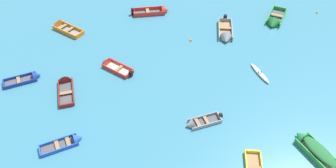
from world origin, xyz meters
name	(u,v)px	position (x,y,z in m)	size (l,w,h in m)	color
rowboat_red_far_right	(157,11)	(-2.36, 33.77, 0.24)	(4.76, 2.23, 1.27)	#4C4C51
kayak_white_midfield_right	(260,73)	(9.00, 22.87, 0.15)	(1.82, 3.09, 0.30)	white
rowboat_green_midfield_left	(274,21)	(11.92, 32.40, 0.26)	(3.20, 4.88, 1.53)	#4C4C51
rowboat_grey_back_row_left	(226,35)	(5.95, 29.19, 0.25)	(1.68, 4.94, 1.42)	#99754C
rowboat_maroon_cluster_outer	(66,84)	(-9.76, 19.87, 0.18)	(2.55, 4.30, 1.22)	#4C4C51
rowboat_deep_blue_distant_center	(30,78)	(-13.48, 20.54, 0.16)	(3.62, 2.63, 1.11)	#4C4C51
rowboat_orange_back_row_right	(62,27)	(-13.19, 29.48, 0.21)	(4.43, 3.31, 1.27)	gray
rowboat_blue_outer_right	(71,141)	(-7.34, 13.34, 0.15)	(3.47, 2.54, 0.99)	#4C4C51
rowboat_red_cluster_inner	(111,65)	(-5.97, 22.97, 0.19)	(3.76, 2.89, 1.16)	beige
rowboat_green_back_row_center	(313,147)	(11.87, 14.00, 0.38)	(3.35, 4.34, 1.27)	beige
rowboat_grey_far_left	(197,123)	(2.78, 15.94, 0.16)	(3.33, 2.18, 0.97)	#4C4C51
mooring_buoy_far_field	(191,41)	(2.05, 28.10, 0.00)	(0.36, 0.36, 0.36)	orange
mooring_buoy_near_foreground	(317,13)	(17.73, 35.21, 0.00)	(0.35, 0.35, 0.35)	orange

